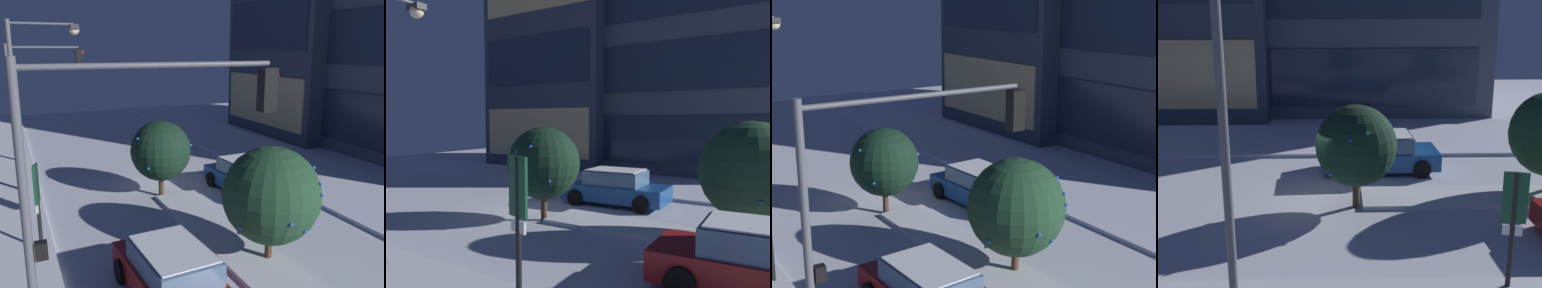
{
  "view_description": "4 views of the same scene",
  "coord_description": "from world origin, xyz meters",
  "views": [
    {
      "loc": [
        16.48,
        -5.99,
        6.24
      ],
      "look_at": [
        0.41,
        1.23,
        2.14
      ],
      "focal_mm": 38.25,
      "sensor_mm": 36.0,
      "label": 1
    },
    {
      "loc": [
        8.64,
        -10.92,
        3.57
      ],
      "look_at": [
        1.55,
        0.46,
        2.71
      ],
      "focal_mm": 35.34,
      "sensor_mm": 36.0,
      "label": 2
    },
    {
      "loc": [
        19.44,
        -9.26,
        8.01
      ],
      "look_at": [
        2.92,
        1.72,
        2.94
      ],
      "focal_mm": 53.99,
      "sensor_mm": 36.0,
      "label": 3
    },
    {
      "loc": [
        0.04,
        -16.25,
        6.57
      ],
      "look_at": [
        0.45,
        0.81,
        1.78
      ],
      "focal_mm": 49.81,
      "sensor_mm": 36.0,
      "label": 4
    }
  ],
  "objects": [
    {
      "name": "ground",
      "position": [
        0.0,
        0.0,
        0.0
      ],
      "size": [
        52.0,
        52.0,
        0.0
      ],
      "primitive_type": "plane",
      "color": "silver"
    },
    {
      "name": "curb_strip_far",
      "position": [
        0.0,
        7.71,
        0.07
      ],
      "size": [
        52.0,
        5.2,
        0.14
      ],
      "primitive_type": "cube",
      "color": "silver",
      "rests_on": "ground"
    },
    {
      "name": "median_strip",
      "position": [
        5.33,
        0.24,
        0.07
      ],
      "size": [
        9.0,
        1.8,
        0.14
      ],
      "primitive_type": "cube",
      "color": "silver",
      "rests_on": "ground"
    },
    {
      "name": "office_tower_secondary",
      "position": [
        -8.71,
        16.93,
        7.91
      ],
      "size": [
        10.19,
        11.98,
        15.82
      ],
      "color": "#384251",
      "rests_on": "ground"
    },
    {
      "name": "car_near",
      "position": [
        7.92,
        -2.66,
        0.71
      ],
      "size": [
        4.63,
        2.2,
        1.49
      ],
      "rotation": [
        0.0,
        0.0,
        0.05
      ],
      "color": "maroon",
      "rests_on": "ground"
    },
    {
      "name": "car_far",
      "position": [
        1.67,
        3.28,
        0.71
      ],
      "size": [
        4.52,
        2.28,
        1.49
      ],
      "rotation": [
        0.0,
        0.0,
        3.19
      ],
      "color": "#19478C",
      "rests_on": "ground"
    },
    {
      "name": "traffic_light_corner_near_right",
      "position": [
        8.61,
        -3.69,
        4.28
      ],
      "size": [
        0.32,
        5.73,
        6.13
      ],
      "rotation": [
        0.0,
        0.0,
        1.57
      ],
      "color": "#565960",
      "rests_on": "ground"
    },
    {
      "name": "traffic_light_corner_near_left",
      "position": [
        -7.9,
        -4.34,
        4.53
      ],
      "size": [
        0.32,
        4.17,
        6.54
      ],
      "rotation": [
        0.0,
        0.0,
        1.57
      ],
      "color": "#565960",
      "rests_on": "ground"
    },
    {
      "name": "street_lamp_arched",
      "position": [
        -2.29,
        -4.96,
        4.87
      ],
      "size": [
        0.56,
        2.96,
        7.43
      ],
      "rotation": [
        0.0,
        0.0,
        1.59
      ],
      "color": "#565960",
      "rests_on": "ground"
    },
    {
      "name": "parking_info_sign",
      "position": [
        3.91,
        -5.48,
        1.83
      ],
      "size": [
        0.55,
        0.2,
        2.88
      ],
      "rotation": [
        0.0,
        0.0,
        1.31
      ],
      "color": "black",
      "rests_on": "ground"
    },
    {
      "name": "decorated_tree_median",
      "position": [
        7.19,
        0.7,
        2.1
      ],
      "size": [
        2.88,
        2.88,
        3.54
      ],
      "color": "#473323",
      "rests_on": "ground"
    },
    {
      "name": "decorated_tree_left_of_median",
      "position": [
        0.61,
        -0.32,
        2.04
      ],
      "size": [
        2.56,
        2.56,
        3.32
      ],
      "color": "#473323",
      "rests_on": "ground"
    }
  ]
}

